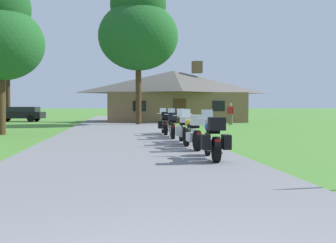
{
  "coord_description": "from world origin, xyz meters",
  "views": [
    {
      "loc": [
        -0.29,
        -2.55,
        1.45
      ],
      "look_at": [
        1.81,
        14.03,
        0.83
      ],
      "focal_mm": 43.7,
      "sensor_mm": 36.0,
      "label": 1
    }
  ],
  "objects_px": {
    "tree_by_lodge_front": "(138,27)",
    "tree_left_far": "(7,46)",
    "bystander_red_shirt_near_lodge": "(231,113)",
    "motorcycle_yellow_second_in_row": "(193,132)",
    "motorcycle_blue_nearest_to_camera": "(213,139)",
    "parked_black_suv_far_left": "(19,113)",
    "motorcycle_white_farthest_in_row": "(165,123)",
    "motorcycle_blue_fourth_in_row": "(172,125)",
    "tree_left_near": "(0,33)",
    "motorcycle_black_third_in_row": "(184,129)"
  },
  "relations": [
    {
      "from": "tree_by_lodge_front",
      "to": "parked_black_suv_far_left",
      "type": "bearing_deg",
      "value": 142.73
    },
    {
      "from": "bystander_red_shirt_near_lodge",
      "to": "tree_left_far",
      "type": "height_order",
      "value": "tree_left_far"
    },
    {
      "from": "motorcycle_blue_nearest_to_camera",
      "to": "motorcycle_blue_fourth_in_row",
      "type": "relative_size",
      "value": 1.0
    },
    {
      "from": "motorcycle_blue_fourth_in_row",
      "to": "motorcycle_white_farthest_in_row",
      "type": "height_order",
      "value": "same"
    },
    {
      "from": "motorcycle_yellow_second_in_row",
      "to": "tree_left_far",
      "type": "height_order",
      "value": "tree_left_far"
    },
    {
      "from": "motorcycle_black_third_in_row",
      "to": "bystander_red_shirt_near_lodge",
      "type": "height_order",
      "value": "bystander_red_shirt_near_lodge"
    },
    {
      "from": "motorcycle_blue_nearest_to_camera",
      "to": "motorcycle_yellow_second_in_row",
      "type": "height_order",
      "value": "same"
    },
    {
      "from": "motorcycle_yellow_second_in_row",
      "to": "tree_left_near",
      "type": "height_order",
      "value": "tree_left_near"
    },
    {
      "from": "bystander_red_shirt_near_lodge",
      "to": "parked_black_suv_far_left",
      "type": "bearing_deg",
      "value": -168.11
    },
    {
      "from": "motorcycle_black_third_in_row",
      "to": "motorcycle_white_farthest_in_row",
      "type": "bearing_deg",
      "value": 93.86
    },
    {
      "from": "motorcycle_white_farthest_in_row",
      "to": "tree_by_lodge_front",
      "type": "height_order",
      "value": "tree_by_lodge_front"
    },
    {
      "from": "motorcycle_black_third_in_row",
      "to": "motorcycle_blue_fourth_in_row",
      "type": "relative_size",
      "value": 1.0
    },
    {
      "from": "motorcycle_blue_fourth_in_row",
      "to": "tree_by_lodge_front",
      "type": "bearing_deg",
      "value": 98.29
    },
    {
      "from": "motorcycle_blue_nearest_to_camera",
      "to": "parked_black_suv_far_left",
      "type": "distance_m",
      "value": 31.81
    },
    {
      "from": "tree_by_lodge_front",
      "to": "tree_left_far",
      "type": "bearing_deg",
      "value": 139.66
    },
    {
      "from": "motorcycle_blue_nearest_to_camera",
      "to": "tree_by_lodge_front",
      "type": "xyz_separation_m",
      "value": [
        -0.78,
        21.41,
        6.95
      ]
    },
    {
      "from": "tree_left_near",
      "to": "motorcycle_white_farthest_in_row",
      "type": "bearing_deg",
      "value": -11.46
    },
    {
      "from": "motorcycle_white_farthest_in_row",
      "to": "motorcycle_blue_nearest_to_camera",
      "type": "bearing_deg",
      "value": -88.0
    },
    {
      "from": "motorcycle_blue_fourth_in_row",
      "to": "tree_left_far",
      "type": "distance_m",
      "value": 28.57
    },
    {
      "from": "motorcycle_blue_nearest_to_camera",
      "to": "tree_by_lodge_front",
      "type": "relative_size",
      "value": 0.18
    },
    {
      "from": "parked_black_suv_far_left",
      "to": "tree_left_near",
      "type": "bearing_deg",
      "value": -162.04
    },
    {
      "from": "bystander_red_shirt_near_lodge",
      "to": "parked_black_suv_far_left",
      "type": "relative_size",
      "value": 0.35
    },
    {
      "from": "tree_left_near",
      "to": "parked_black_suv_far_left",
      "type": "xyz_separation_m",
      "value": [
        -3.26,
        18.24,
        -4.37
      ]
    },
    {
      "from": "motorcycle_blue_fourth_in_row",
      "to": "motorcycle_black_third_in_row",
      "type": "bearing_deg",
      "value": -83.21
    },
    {
      "from": "tree_left_near",
      "to": "parked_black_suv_far_left",
      "type": "bearing_deg",
      "value": 100.12
    },
    {
      "from": "motorcycle_blue_nearest_to_camera",
      "to": "tree_by_lodge_front",
      "type": "distance_m",
      "value": 22.52
    },
    {
      "from": "motorcycle_white_farthest_in_row",
      "to": "tree_left_near",
      "type": "relative_size",
      "value": 0.26
    },
    {
      "from": "motorcycle_black_third_in_row",
      "to": "bystander_red_shirt_near_lodge",
      "type": "xyz_separation_m",
      "value": [
        6.44,
        16.26,
        0.34
      ]
    },
    {
      "from": "motorcycle_blue_nearest_to_camera",
      "to": "motorcycle_white_farthest_in_row",
      "type": "relative_size",
      "value": 1.0
    },
    {
      "from": "motorcycle_blue_fourth_in_row",
      "to": "tree_left_far",
      "type": "height_order",
      "value": "tree_left_far"
    },
    {
      "from": "motorcycle_blue_fourth_in_row",
      "to": "motorcycle_white_farthest_in_row",
      "type": "xyz_separation_m",
      "value": [
        -0.07,
        2.26,
        -0.01
      ]
    },
    {
      "from": "motorcycle_yellow_second_in_row",
      "to": "bystander_red_shirt_near_lodge",
      "type": "height_order",
      "value": "bystander_red_shirt_near_lodge"
    },
    {
      "from": "motorcycle_blue_nearest_to_camera",
      "to": "tree_left_far",
      "type": "distance_m",
      "value": 35.18
    },
    {
      "from": "motorcycle_white_farthest_in_row",
      "to": "tree_by_lodge_front",
      "type": "bearing_deg",
      "value": 94.63
    },
    {
      "from": "motorcycle_blue_nearest_to_camera",
      "to": "motorcycle_white_farthest_in_row",
      "type": "bearing_deg",
      "value": 94.8
    },
    {
      "from": "tree_left_far",
      "to": "tree_left_near",
      "type": "bearing_deg",
      "value": -76.75
    },
    {
      "from": "motorcycle_white_farthest_in_row",
      "to": "tree_by_lodge_front",
      "type": "xyz_separation_m",
      "value": [
        -0.67,
        11.69,
        6.95
      ]
    },
    {
      "from": "motorcycle_white_farthest_in_row",
      "to": "bystander_red_shirt_near_lodge",
      "type": "xyz_separation_m",
      "value": [
        6.58,
        11.3,
        0.34
      ]
    },
    {
      "from": "tree_left_far",
      "to": "parked_black_suv_far_left",
      "type": "bearing_deg",
      "value": -55.45
    },
    {
      "from": "bystander_red_shirt_near_lodge",
      "to": "tree_by_lodge_front",
      "type": "xyz_separation_m",
      "value": [
        -7.24,
        0.39,
        6.61
      ]
    },
    {
      "from": "tree_left_near",
      "to": "tree_by_lodge_front",
      "type": "bearing_deg",
      "value": 53.05
    },
    {
      "from": "motorcycle_black_third_in_row",
      "to": "tree_by_lodge_front",
      "type": "relative_size",
      "value": 0.18
    },
    {
      "from": "motorcycle_blue_fourth_in_row",
      "to": "motorcycle_white_farthest_in_row",
      "type": "bearing_deg",
      "value": 96.98
    },
    {
      "from": "motorcycle_blue_fourth_in_row",
      "to": "parked_black_suv_far_left",
      "type": "relative_size",
      "value": 0.43
    },
    {
      "from": "motorcycle_blue_fourth_in_row",
      "to": "tree_by_lodge_front",
      "type": "distance_m",
      "value": 15.6
    },
    {
      "from": "motorcycle_yellow_second_in_row",
      "to": "parked_black_suv_far_left",
      "type": "distance_m",
      "value": 29.26
    },
    {
      "from": "tree_left_far",
      "to": "parked_black_suv_far_left",
      "type": "height_order",
      "value": "tree_left_far"
    },
    {
      "from": "motorcycle_white_farthest_in_row",
      "to": "tree_left_near",
      "type": "height_order",
      "value": "tree_left_near"
    },
    {
      "from": "motorcycle_black_third_in_row",
      "to": "tree_left_near",
      "type": "distance_m",
      "value": 11.58
    },
    {
      "from": "bystander_red_shirt_near_lodge",
      "to": "parked_black_suv_far_left",
      "type": "xyz_separation_m",
      "value": [
        -18.04,
        8.6,
        -0.17
      ]
    }
  ]
}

